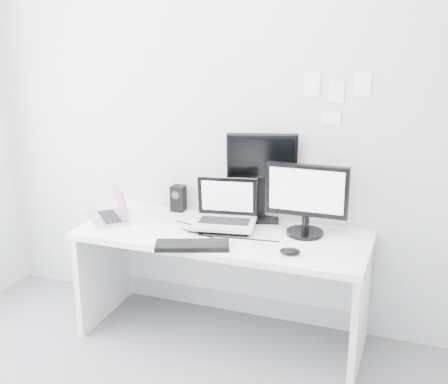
# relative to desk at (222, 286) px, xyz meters

# --- Properties ---
(back_wall) EXTENTS (3.60, 0.00, 3.60)m
(back_wall) POSITION_rel_desk_xyz_m (0.00, 0.35, 0.99)
(back_wall) COLOR #B6B9BB
(back_wall) RESTS_ON ground
(desk) EXTENTS (1.80, 0.70, 0.73)m
(desk) POSITION_rel_desk_xyz_m (0.00, 0.00, 0.00)
(desk) COLOR white
(desk) RESTS_ON ground
(macbook) EXTENTS (0.39, 0.40, 0.24)m
(macbook) POSITION_rel_desk_xyz_m (-0.78, -0.04, 0.48)
(macbook) COLOR #A7A7AC
(macbook) RESTS_ON desk
(speaker) EXTENTS (0.09, 0.09, 0.18)m
(speaker) POSITION_rel_desk_xyz_m (-0.43, 0.29, 0.45)
(speaker) COLOR black
(speaker) RESTS_ON desk
(dell_laptop) EXTENTS (0.43, 0.36, 0.32)m
(dell_laptop) POSITION_rel_desk_xyz_m (-0.00, 0.05, 0.52)
(dell_laptop) COLOR silver
(dell_laptop) RESTS_ON desk
(rear_monitor) EXTENTS (0.47, 0.27, 0.60)m
(rear_monitor) POSITION_rel_desk_xyz_m (0.16, 0.29, 0.67)
(rear_monitor) COLOR black
(rear_monitor) RESTS_ON desk
(samsung_monitor) EXTENTS (0.50, 0.24, 0.46)m
(samsung_monitor) POSITION_rel_desk_xyz_m (0.49, 0.14, 0.59)
(samsung_monitor) COLOR black
(samsung_monitor) RESTS_ON desk
(keyboard) EXTENTS (0.45, 0.29, 0.03)m
(keyboard) POSITION_rel_desk_xyz_m (-0.08, -0.29, 0.38)
(keyboard) COLOR black
(keyboard) RESTS_ON desk
(mouse) EXTENTS (0.13, 0.10, 0.04)m
(mouse) POSITION_rel_desk_xyz_m (0.48, -0.19, 0.38)
(mouse) COLOR black
(mouse) RESTS_ON desk
(wall_note_0) EXTENTS (0.10, 0.00, 0.14)m
(wall_note_0) POSITION_rel_desk_xyz_m (0.45, 0.34, 1.26)
(wall_note_0) COLOR white
(wall_note_0) RESTS_ON back_wall
(wall_note_1) EXTENTS (0.09, 0.00, 0.13)m
(wall_note_1) POSITION_rel_desk_xyz_m (0.60, 0.34, 1.22)
(wall_note_1) COLOR white
(wall_note_1) RESTS_ON back_wall
(wall_note_2) EXTENTS (0.10, 0.00, 0.14)m
(wall_note_2) POSITION_rel_desk_xyz_m (0.75, 0.34, 1.26)
(wall_note_2) COLOR white
(wall_note_2) RESTS_ON back_wall
(wall_note_3) EXTENTS (0.11, 0.00, 0.08)m
(wall_note_3) POSITION_rel_desk_xyz_m (0.58, 0.34, 1.05)
(wall_note_3) COLOR white
(wall_note_3) RESTS_ON back_wall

